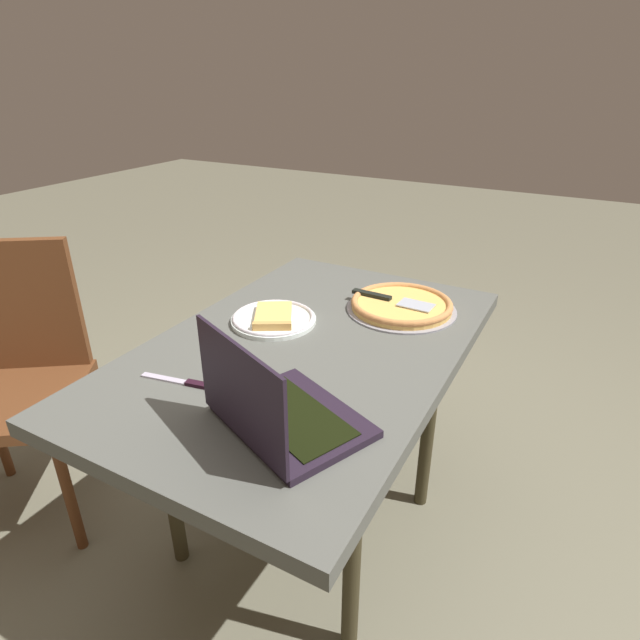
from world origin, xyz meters
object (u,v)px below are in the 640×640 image
object	(u,v)px
dining_table	(306,362)
table_knife	(188,383)
pizza_plate	(274,318)
chair_near	(16,368)
laptop	(277,411)

from	to	relation	value
dining_table	table_knife	xyz separation A→B (m)	(-0.32, 0.15, 0.06)
pizza_plate	chair_near	size ratio (longest dim) A/B	0.28
pizza_plate	dining_table	bearing A→B (deg)	-114.79
dining_table	chair_near	xyz separation A→B (m)	(-0.31, 0.93, -0.13)
dining_table	pizza_plate	xyz separation A→B (m)	(0.07, 0.16, 0.07)
dining_table	chair_near	bearing A→B (deg)	108.52
laptop	table_knife	bearing A→B (deg)	81.27
dining_table	chair_near	distance (m)	0.99
table_knife	pizza_plate	bearing A→B (deg)	0.75
dining_table	pizza_plate	distance (m)	0.19
laptop	pizza_plate	distance (m)	0.53
dining_table	table_knife	world-z (taller)	table_knife
laptop	table_knife	size ratio (longest dim) A/B	1.82
laptop	pizza_plate	xyz separation A→B (m)	(0.44, 0.30, -0.04)
laptop	pizza_plate	size ratio (longest dim) A/B	1.51
table_knife	laptop	bearing A→B (deg)	-98.73
laptop	pizza_plate	world-z (taller)	laptop
dining_table	laptop	world-z (taller)	laptop
chair_near	dining_table	bearing A→B (deg)	-71.48
table_knife	chair_near	world-z (taller)	chair_near
pizza_plate	table_knife	size ratio (longest dim) A/B	1.20
laptop	chair_near	distance (m)	1.10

